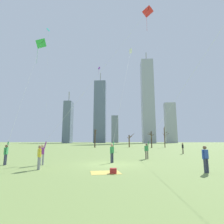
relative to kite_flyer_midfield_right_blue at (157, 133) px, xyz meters
The scene contains 20 objects.
ground_plane 6.27m from the kite_flyer_midfield_right_blue, 147.16° to the right, with size 400.00×400.00×0.00m, color #7A934C.
kite_flyer_midfield_right_blue is the anchor object (origin of this frame).
kite_flyer_midfield_left_white 4.27m from the kite_flyer_midfield_right_blue, behind, with size 3.10×14.30×18.52m.
kite_flyer_foreground_right_red 8.65m from the kite_flyer_midfield_right_blue, 159.95° to the right, with size 10.67×5.17×17.87m.
kite_flyer_far_back_green 13.41m from the kite_flyer_midfield_right_blue, 167.06° to the right, with size 0.76×5.58×14.00m.
bystander_far_off_by_trees 10.75m from the kite_flyer_midfield_right_blue, 58.83° to the left, with size 0.24×0.51×1.62m.
bystander_watching_nearby 7.07m from the kite_flyer_midfield_right_blue, 76.75° to the right, with size 0.46×0.33×1.62m.
bystander_strolling_midfield 11.24m from the kite_flyer_midfield_right_blue, 146.52° to the right, with size 0.36×0.43×1.62m.
distant_kite_drifting_right_teal 37.42m from the kite_flyer_midfield_right_blue, 136.64° to the left, with size 0.54×2.67×29.30m.
distant_kite_drifting_left_purple 19.29m from the kite_flyer_midfield_right_blue, 118.49° to the left, with size 3.65×2.66×16.37m.
picnic_spot 8.73m from the kite_flyer_midfield_right_blue, 121.38° to the right, with size 2.07×1.77×0.31m.
bare_tree_left_of_center 34.28m from the kite_flyer_midfield_right_blue, 92.30° to the left, with size 2.12×1.68×4.07m.
bare_tree_leftmost 30.44m from the kite_flyer_midfield_right_blue, 81.76° to the left, with size 1.94×1.74×4.45m.
bare_tree_rightmost 34.39m from the kite_flyer_midfield_right_blue, 75.37° to the left, with size 1.37×3.14×5.89m.
bare_tree_center 34.21m from the kite_flyer_midfield_right_blue, 109.25° to the left, with size 0.77×1.71×5.13m.
skyline_slender_spire 138.97m from the kite_flyer_midfield_right_blue, 74.08° to the left, with size 9.11×5.59×34.16m.
skyline_mid_tower_left 140.21m from the kite_flyer_midfield_right_blue, 111.00° to the left, with size 6.66×9.01×44.82m.
skyline_short_annex 126.70m from the kite_flyer_midfield_right_blue, 81.78° to the left, with size 9.55×10.47×75.75m.
skyline_mid_tower_right 148.93m from the kite_flyer_midfield_right_blue, 99.41° to the left, with size 10.95×9.72×67.45m.
skyline_tall_tower 145.72m from the kite_flyer_midfield_right_blue, 93.87° to the left, with size 6.31×8.80×24.91m.
Camera 1 is at (1.17, -15.04, 1.94)m, focal length 28.06 mm.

